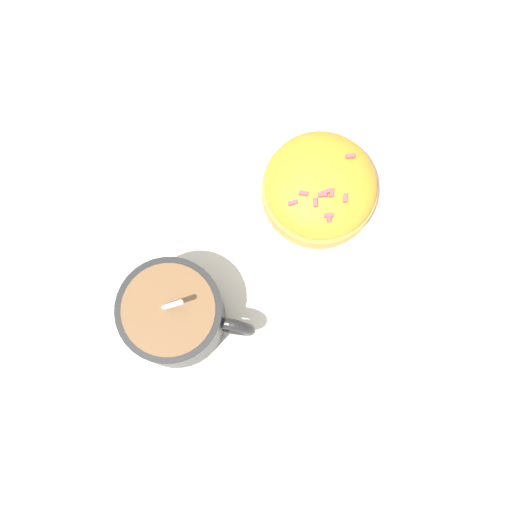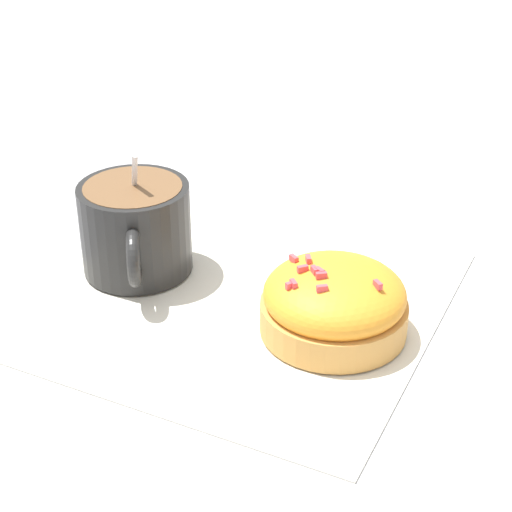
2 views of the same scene
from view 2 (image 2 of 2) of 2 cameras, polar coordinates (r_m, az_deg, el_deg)
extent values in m
plane|color=#B2B2B7|center=(0.61, -1.33, -2.87)|extent=(3.00, 3.00, 0.00)
cube|color=white|center=(0.61, -1.33, -2.75)|extent=(0.31, 0.30, 0.00)
cylinder|color=black|center=(0.64, -8.02, 1.85)|extent=(0.08, 0.08, 0.07)
cylinder|color=brown|center=(0.62, -8.20, 4.13)|extent=(0.07, 0.07, 0.01)
torus|color=black|center=(0.59, -8.12, -0.13)|extent=(0.03, 0.04, 0.04)
ellipsoid|color=silver|center=(0.63, -7.51, -0.97)|extent=(0.03, 0.03, 0.01)
cylinder|color=silver|center=(0.63, -8.28, 3.80)|extent=(0.04, 0.03, 0.09)
cylinder|color=#D19347|center=(0.57, 5.33, -3.89)|extent=(0.10, 0.10, 0.02)
ellipsoid|color=orange|center=(0.56, 5.41, -2.41)|extent=(0.09, 0.09, 0.04)
cube|color=#EA4C56|center=(0.56, 3.58, -0.16)|extent=(0.01, 0.01, 0.00)
cube|color=#EA4C56|center=(0.55, 4.26, -1.03)|extent=(0.01, 0.01, 0.00)
cube|color=#EA4C56|center=(0.54, 2.35, -1.96)|extent=(0.01, 0.01, 0.00)
cube|color=#EA4C56|center=(0.55, 8.32, -1.70)|extent=(0.01, 0.01, 0.00)
cube|color=#EA4C56|center=(0.57, 2.74, -0.01)|extent=(0.01, 0.01, 0.00)
cube|color=#EA4C56|center=(0.55, 3.13, -0.86)|extent=(0.01, 0.01, 0.00)
cube|color=#EA4C56|center=(0.53, 4.42, -2.17)|extent=(0.01, 0.01, 0.00)
cube|color=#EA4C56|center=(0.54, 2.52, -1.87)|extent=(0.01, 0.01, 0.00)
cube|color=#EA4C56|center=(0.55, 3.93, -0.96)|extent=(0.01, 0.01, 0.00)
cube|color=#EA4C56|center=(0.54, 4.38, -1.30)|extent=(0.01, 0.01, 0.00)
camera|label=1|loc=(0.56, -25.84, 56.96)|focal=50.00mm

